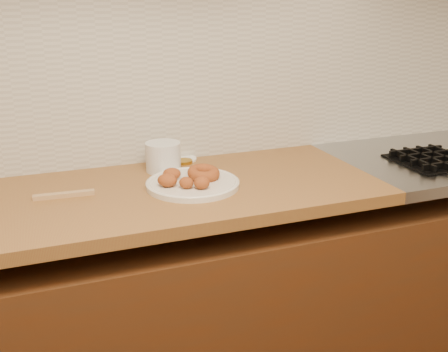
{
  "coord_description": "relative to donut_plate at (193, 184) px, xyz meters",
  "views": [
    {
      "loc": [
        -0.57,
        0.15,
        1.48
      ],
      "look_at": [
        -0.01,
        1.65,
        0.93
      ],
      "focal_mm": 42.0,
      "sensor_mm": 36.0,
      "label": 1
    }
  ],
  "objects": [
    {
      "name": "wall_back",
      "position": [
        0.11,
        0.33,
        0.44
      ],
      "size": [
        4.0,
        0.02,
        2.7
      ],
      "primitive_type": "cube",
      "color": "#B8A88D",
      "rests_on": "ground"
    },
    {
      "name": "base_cabinet",
      "position": [
        0.11,
        0.02,
        -0.52
      ],
      "size": [
        3.6,
        0.6,
        0.77
      ],
      "primitive_type": "cube",
      "color": "#4C240E",
      "rests_on": "floor"
    },
    {
      "name": "butcher_block",
      "position": [
        -0.54,
        0.02,
        -0.03
      ],
      "size": [
        2.3,
        0.62,
        0.04
      ],
      "primitive_type": "cube",
      "color": "brown",
      "rests_on": "base_cabinet"
    },
    {
      "name": "backsplash",
      "position": [
        0.11,
        0.32,
        0.29
      ],
      "size": [
        3.6,
        0.02,
        0.6
      ],
      "primitive_type": "cube",
      "color": "beige",
      "rests_on": "wall_back"
    },
    {
      "name": "donut_plate",
      "position": [
        0.0,
        0.0,
        0.0
      ],
      "size": [
        0.3,
        0.3,
        0.02
      ],
      "primitive_type": "cylinder",
      "color": "silver",
      "rests_on": "butcher_block"
    },
    {
      "name": "ring_donut",
      "position": [
        0.04,
        0.02,
        0.03
      ],
      "size": [
        0.15,
        0.15,
        0.05
      ],
      "primitive_type": "torus",
      "rotation": [
        0.1,
        0.0,
        0.64
      ],
      "color": "#9B4E24",
      "rests_on": "donut_plate"
    },
    {
      "name": "fried_dough_chunks",
      "position": [
        -0.05,
        -0.02,
        0.03
      ],
      "size": [
        0.16,
        0.18,
        0.04
      ],
      "color": "#9B4E24",
      "rests_on": "donut_plate"
    },
    {
      "name": "plastic_tub",
      "position": [
        -0.05,
        0.19,
        0.04
      ],
      "size": [
        0.13,
        0.13,
        0.1
      ],
      "primitive_type": "cylinder",
      "rotation": [
        0.0,
        0.0,
        -0.06
      ],
      "color": "silver",
      "rests_on": "butcher_block"
    },
    {
      "name": "tub_lid",
      "position": [
        0.05,
        0.29,
        -0.01
      ],
      "size": [
        0.14,
        0.14,
        0.01
      ],
      "primitive_type": "cylinder",
      "rotation": [
        0.0,
        0.0,
        -0.28
      ],
      "color": "white",
      "rests_on": "butcher_block"
    },
    {
      "name": "brass_jar_lid",
      "position": [
        0.05,
        0.25,
        -0.0
      ],
      "size": [
        0.07,
        0.07,
        0.01
      ],
      "primitive_type": "cylinder",
      "rotation": [
        0.0,
        0.0,
        -0.14
      ],
      "color": "#B2851F",
      "rests_on": "butcher_block"
    },
    {
      "name": "wooden_utensil",
      "position": [
        -0.4,
        0.05,
        -0.0
      ],
      "size": [
        0.18,
        0.03,
        0.01
      ],
      "primitive_type": "cube",
      "rotation": [
        0.0,
        0.0,
        -0.06
      ],
      "color": "tan",
      "rests_on": "butcher_block"
    }
  ]
}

